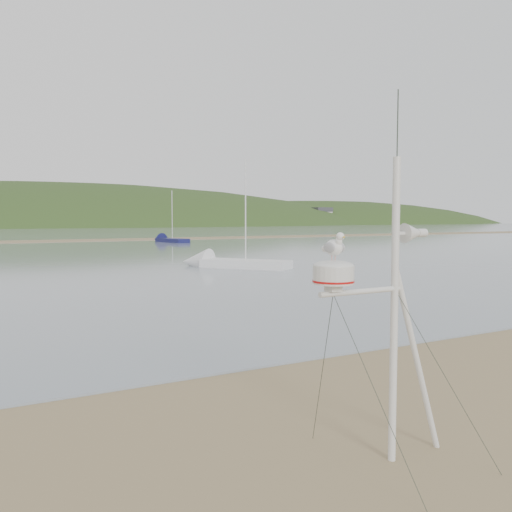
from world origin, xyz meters
TOP-DOWN VIEW (x-y plane):
  - ground at (0.00, 0.00)m, footprint 560.00×560.00m
  - hill_ridge at (18.52, 235.00)m, footprint 620.00×180.00m
  - mast_rig at (2.89, -0.49)m, footprint 2.06×2.19m
  - sailboat_white_near at (12.59, 25.08)m, footprint 5.66×6.94m
  - sailboat_blue_far at (21.99, 60.87)m, footprint 3.11×7.34m

SIDE VIEW (x-z plane):
  - hill_ridge at x=18.52m, z-range -59.70..20.30m
  - ground at x=0.00m, z-range 0.00..0.00m
  - sailboat_white_near at x=12.59m, z-range -3.30..3.91m
  - sailboat_blue_far at x=21.99m, z-range -3.24..3.85m
  - mast_rig at x=2.89m, z-range -1.20..3.44m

